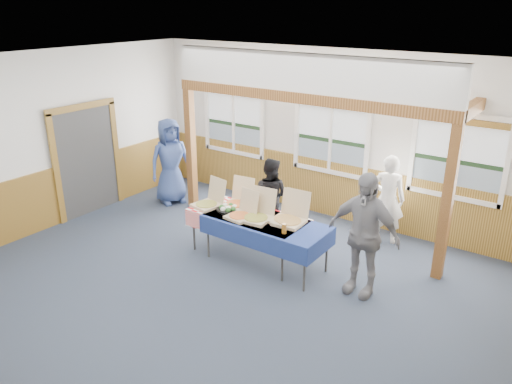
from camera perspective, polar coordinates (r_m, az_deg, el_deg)
floor at (r=7.44m, az=-4.65°, el=-11.28°), size 8.00×8.00×0.00m
ceiling at (r=6.35m, az=-5.51°, el=13.99°), size 8.00×8.00×0.00m
wall_back at (r=9.53m, az=8.70°, el=6.38°), size 8.00×0.00×8.00m
wall_left at (r=9.70m, az=-23.51°, el=5.12°), size 0.00×8.00×8.00m
wainscot_back at (r=9.83m, az=8.30°, el=0.42°), size 7.98×0.05×1.10m
wainscot_left at (r=9.99m, az=-22.57°, el=-0.68°), size 0.05×6.98×1.10m
cased_opening at (r=10.28m, az=-18.76°, el=3.38°), size 0.06×1.30×2.10m
window_left at (r=10.68m, az=-2.54°, el=8.60°), size 1.56×0.10×1.46m
window_mid at (r=9.48m, az=8.61°, el=6.79°), size 1.56×0.10×1.46m
window_right at (r=8.73m, az=22.16°, el=4.24°), size 1.56×0.10×1.46m
post_left at (r=10.07m, az=-7.45°, el=4.86°), size 0.15×0.15×2.40m
post_right at (r=7.76m, az=20.98°, el=-1.33°), size 0.15×0.15×2.40m
cross_beam at (r=8.31m, az=5.19°, el=10.69°), size 5.15×0.18×0.18m
table_left at (r=7.81m, az=1.14°, el=-3.70°), size 2.17×1.71×0.76m
table_right at (r=8.04m, az=-0.96°, el=-2.93°), size 2.09×1.34×0.76m
pizza_box_a at (r=7.89m, az=-1.68°, el=-2.50°), size 0.43×0.50×0.41m
pizza_box_b at (r=7.71m, az=3.97°, el=-3.08°), size 0.45×0.54×0.47m
pizza_box_c at (r=8.36m, az=-5.47°, el=-1.19°), size 0.48×0.55×0.44m
pizza_box_d at (r=8.34m, az=-2.15°, el=-1.16°), size 0.46×0.54×0.44m
pizza_box_e at (r=7.81m, az=0.16°, el=-2.71°), size 0.47×0.55×0.46m
pizza_box_f at (r=7.77m, az=3.53°, el=-2.88°), size 0.41×0.50×0.45m
veggie_tray at (r=8.18m, az=-3.21°, el=-1.89°), size 0.39×0.39×0.09m
drink_glass at (r=7.37m, az=3.23°, el=-4.19°), size 0.07×0.07×0.15m
woman_white at (r=8.82m, az=14.80°, el=-0.82°), size 0.66×0.52×1.58m
woman_black at (r=8.90m, az=1.60°, el=-0.50°), size 0.78×0.66×1.41m
man_blue at (r=10.41m, az=-9.76°, el=3.49°), size 0.87×1.02×1.78m
person_grey at (r=7.15m, az=12.15°, el=-4.74°), size 1.09×0.49×1.83m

